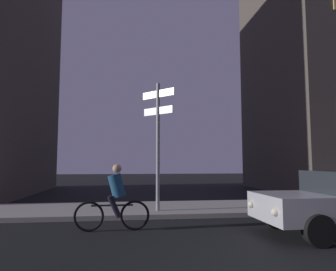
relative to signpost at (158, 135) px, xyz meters
The scene contains 3 objects.
sidewalk_kerb 2.84m from the signpost, 31.77° to the left, with size 40.00×2.98×0.14m, color #9E9991.
signpost is the anchor object (origin of this frame).
cyclist 2.96m from the signpost, 121.52° to the right, with size 1.82×0.33×1.61m.
Camera 1 is at (-2.07, -3.07, 1.65)m, focal length 31.81 mm.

